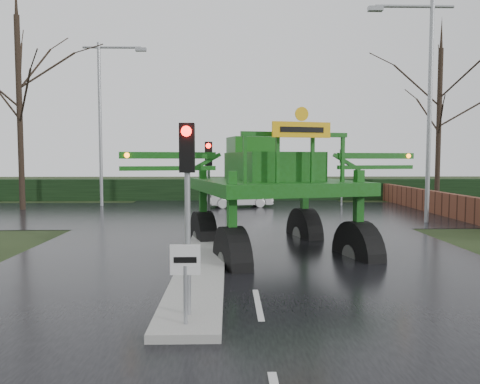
{
  "coord_description": "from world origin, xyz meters",
  "views": [
    {
      "loc": [
        -0.57,
        -9.12,
        2.9
      ],
      "look_at": [
        -0.27,
        3.78,
        2.0
      ],
      "focal_mm": 35.0,
      "sensor_mm": 36.0,
      "label": 1
    }
  ],
  "objects_px": {
    "keep_left_sign": "(185,271)",
    "traffic_signal_far": "(342,164)",
    "street_light_left_far": "(105,109)",
    "white_sedan": "(240,207)",
    "traffic_signal_mid": "(209,168)",
    "traffic_signal_near": "(187,177)",
    "street_light_right": "(423,91)",
    "crop_sprayer": "(229,172)"
  },
  "relations": [
    {
      "from": "keep_left_sign",
      "to": "traffic_signal_far",
      "type": "height_order",
      "value": "traffic_signal_far"
    },
    {
      "from": "street_light_left_far",
      "to": "white_sedan",
      "type": "xyz_separation_m",
      "value": [
        8.25,
        -1.01,
        -5.99
      ]
    },
    {
      "from": "traffic_signal_mid",
      "to": "white_sedan",
      "type": "xyz_separation_m",
      "value": [
        1.36,
        11.5,
        -2.59
      ]
    },
    {
      "from": "keep_left_sign",
      "to": "traffic_signal_near",
      "type": "distance_m",
      "value": 1.61
    },
    {
      "from": "keep_left_sign",
      "to": "street_light_right",
      "type": "relative_size",
      "value": 0.14
    },
    {
      "from": "traffic_signal_mid",
      "to": "street_light_left_far",
      "type": "relative_size",
      "value": 0.35
    },
    {
      "from": "white_sedan",
      "to": "traffic_signal_near",
      "type": "bearing_deg",
      "value": 163.81
    },
    {
      "from": "traffic_signal_near",
      "to": "traffic_signal_mid",
      "type": "height_order",
      "value": "same"
    },
    {
      "from": "keep_left_sign",
      "to": "street_light_left_far",
      "type": "bearing_deg",
      "value": 107.78
    },
    {
      "from": "street_light_left_far",
      "to": "crop_sprayer",
      "type": "bearing_deg",
      "value": -64.81
    },
    {
      "from": "traffic_signal_mid",
      "to": "white_sedan",
      "type": "height_order",
      "value": "traffic_signal_mid"
    },
    {
      "from": "crop_sprayer",
      "to": "white_sedan",
      "type": "relative_size",
      "value": 2.42
    },
    {
      "from": "traffic_signal_near",
      "to": "crop_sprayer",
      "type": "xyz_separation_m",
      "value": [
        0.73,
        4.79,
        -0.02
      ]
    },
    {
      "from": "traffic_signal_near",
      "to": "crop_sprayer",
      "type": "bearing_deg",
      "value": 81.27
    },
    {
      "from": "traffic_signal_mid",
      "to": "street_light_right",
      "type": "distance_m",
      "value": 11.05
    },
    {
      "from": "keep_left_sign",
      "to": "traffic_signal_mid",
      "type": "height_order",
      "value": "traffic_signal_mid"
    },
    {
      "from": "keep_left_sign",
      "to": "traffic_signal_mid",
      "type": "distance_m",
      "value": 9.12
    },
    {
      "from": "traffic_signal_near",
      "to": "keep_left_sign",
      "type": "bearing_deg",
      "value": -90.0
    },
    {
      "from": "keep_left_sign",
      "to": "crop_sprayer",
      "type": "bearing_deg",
      "value": 82.07
    },
    {
      "from": "traffic_signal_mid",
      "to": "street_light_left_far",
      "type": "xyz_separation_m",
      "value": [
        -6.89,
        12.51,
        3.4
      ]
    },
    {
      "from": "traffic_signal_near",
      "to": "white_sedan",
      "type": "distance_m",
      "value": 20.21
    },
    {
      "from": "traffic_signal_near",
      "to": "street_light_right",
      "type": "relative_size",
      "value": 0.35
    },
    {
      "from": "traffic_signal_far",
      "to": "white_sedan",
      "type": "height_order",
      "value": "traffic_signal_far"
    },
    {
      "from": "street_light_left_far",
      "to": "crop_sprayer",
      "type": "xyz_separation_m",
      "value": [
        7.63,
        -16.22,
        -3.42
      ]
    },
    {
      "from": "traffic_signal_far",
      "to": "crop_sprayer",
      "type": "xyz_separation_m",
      "value": [
        -7.07,
        -16.23,
        -0.02
      ]
    },
    {
      "from": "street_light_left_far",
      "to": "white_sedan",
      "type": "height_order",
      "value": "street_light_left_far"
    },
    {
      "from": "traffic_signal_near",
      "to": "traffic_signal_mid",
      "type": "distance_m",
      "value": 8.5
    },
    {
      "from": "keep_left_sign",
      "to": "traffic_signal_mid",
      "type": "bearing_deg",
      "value": 90.0
    },
    {
      "from": "street_light_left_far",
      "to": "crop_sprayer",
      "type": "relative_size",
      "value": 1.06
    },
    {
      "from": "keep_left_sign",
      "to": "traffic_signal_mid",
      "type": "xyz_separation_m",
      "value": [
        0.0,
        8.99,
        1.53
      ]
    },
    {
      "from": "street_light_left_far",
      "to": "traffic_signal_near",
      "type": "bearing_deg",
      "value": -71.83
    },
    {
      "from": "street_light_left_far",
      "to": "crop_sprayer",
      "type": "distance_m",
      "value": 18.25
    },
    {
      "from": "traffic_signal_far",
      "to": "white_sedan",
      "type": "relative_size",
      "value": 0.91
    },
    {
      "from": "traffic_signal_mid",
      "to": "crop_sprayer",
      "type": "relative_size",
      "value": 0.37
    },
    {
      "from": "crop_sprayer",
      "to": "white_sedan",
      "type": "xyz_separation_m",
      "value": [
        0.62,
        15.21,
        -2.57
      ]
    },
    {
      "from": "traffic_signal_mid",
      "to": "traffic_signal_near",
      "type": "bearing_deg",
      "value": -90.0
    },
    {
      "from": "crop_sprayer",
      "to": "street_light_left_far",
      "type": "bearing_deg",
      "value": 100.3
    },
    {
      "from": "crop_sprayer",
      "to": "street_light_right",
      "type": "bearing_deg",
      "value": 28.3
    },
    {
      "from": "traffic_signal_far",
      "to": "crop_sprayer",
      "type": "bearing_deg",
      "value": 66.48
    },
    {
      "from": "crop_sprayer",
      "to": "white_sedan",
      "type": "height_order",
      "value": "crop_sprayer"
    },
    {
      "from": "traffic_signal_far",
      "to": "street_light_right",
      "type": "bearing_deg",
      "value": 101.95
    },
    {
      "from": "keep_left_sign",
      "to": "street_light_left_far",
      "type": "distance_m",
      "value": 23.11
    }
  ]
}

